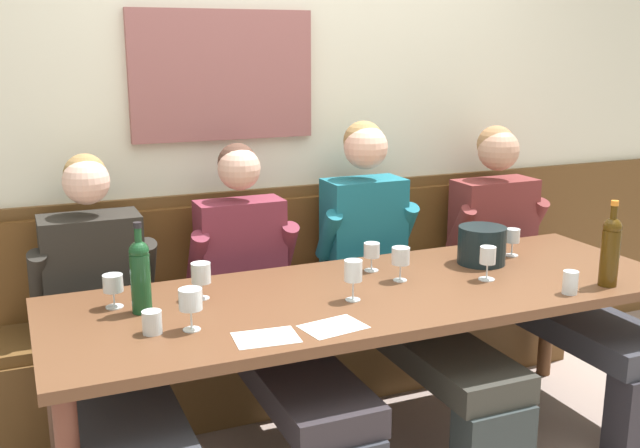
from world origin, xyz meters
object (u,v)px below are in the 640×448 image
person_center_right_seat (269,312)px  wine_glass_by_bottle (353,273)px  wall_bench (308,336)px  ice_bucket (482,245)px  wine_glass_right_end (513,237)px  wine_glass_mid_right (201,275)px  wine_glass_center_front (401,257)px  water_tumbler_left (152,322)px  person_left_seat (106,332)px  wine_glass_left_end (372,251)px  person_center_left_seat (536,267)px  person_right_seat (397,279)px  dining_table (373,307)px  wine_bottle_clear_water (610,249)px  wine_glass_near_bucket (113,284)px  wine_glass_mid_left (488,257)px  wine_bottle_green_tall (140,274)px  wine_glass_center_rear (191,301)px  water_tumbler_right (570,282)px

person_center_right_seat → wine_glass_by_bottle: (0.21, -0.36, 0.25)m
wall_bench → ice_bucket: (0.60, -0.55, 0.54)m
wine_glass_right_end → wine_glass_mid_right: (-1.45, -0.02, 0.00)m
wine_glass_center_front → water_tumbler_left: bearing=-170.6°
person_left_seat → water_tumbler_left: person_left_seat is taller
wine_glass_left_end → wine_glass_by_bottle: 0.38m
person_center_right_seat → person_center_left_seat: person_center_left_seat is taller
wine_glass_right_end → person_right_seat: bearing=164.0°
dining_table → wine_glass_mid_right: (-0.65, 0.16, 0.16)m
wine_bottle_clear_water → wine_glass_near_bucket: bearing=164.5°
person_center_left_seat → ice_bucket: 0.52m
wall_bench → ice_bucket: wall_bench is taller
wine_glass_by_bottle → person_center_right_seat: bearing=120.3°
wine_glass_mid_left → wine_glass_left_end: bearing=142.2°
dining_table → person_right_seat: 0.44m
wall_bench → wine_glass_left_end: size_ratio=23.03×
dining_table → wine_glass_by_bottle: wine_glass_by_bottle is taller
wine_bottle_green_tall → wine_glass_mid_left: (1.37, -0.17, -0.05)m
wine_glass_near_bucket → wine_glass_center_front: wine_glass_center_front is taller
dining_table → wine_glass_near_bucket: bearing=168.4°
dining_table → person_center_left_seat: 1.10m
person_center_right_seat → wine_glass_mid_left: bearing=-23.0°
wine_glass_near_bucket → wall_bench: bearing=26.7°
wall_bench → wine_glass_center_rear: wall_bench is taller
wall_bench → wine_glass_center_rear: bearing=-132.8°
dining_table → wine_glass_left_end: wine_glass_left_end is taller
wine_bottle_green_tall → wine_glass_by_bottle: bearing=-13.7°
person_center_right_seat → ice_bucket: (0.94, -0.15, 0.22)m
person_right_seat → wine_glass_mid_left: 0.48m
wall_bench → wine_glass_mid_right: bearing=-141.2°
wine_glass_center_rear → wine_glass_by_bottle: bearing=5.1°
wine_bottle_green_tall → wine_glass_left_end: (0.99, 0.12, -0.06)m
wine_glass_center_front → wine_glass_mid_left: size_ratio=1.00×
wine_glass_right_end → wine_glass_by_bottle: 0.96m
wine_glass_left_end → ice_bucket: bearing=-10.3°
wall_bench → water_tumbler_right: 1.33m
wine_bottle_green_tall → person_left_seat: bearing=118.4°
person_right_seat → wine_bottle_clear_water: size_ratio=3.81×
person_left_seat → wine_glass_mid_left: 1.54m
water_tumbler_right → water_tumbler_left: (-1.56, 0.23, -0.01)m
wine_glass_right_end → dining_table: bearing=-167.1°
wine_glass_right_end → wine_glass_center_rear: wine_glass_center_rear is taller
wine_glass_mid_left → person_center_right_seat: bearing=157.0°
wine_glass_near_bucket → wine_glass_mid_right: 0.32m
wine_bottle_clear_water → wine_glass_center_front: (-0.74, 0.38, -0.05)m
wall_bench → water_tumbler_right: size_ratio=31.17×
dining_table → wine_glass_mid_left: 0.52m
water_tumbler_left → wine_glass_by_bottle: bearing=2.5°
person_left_seat → wine_glass_mid_right: bearing=-22.9°
wall_bench → wine_glass_right_end: 1.09m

